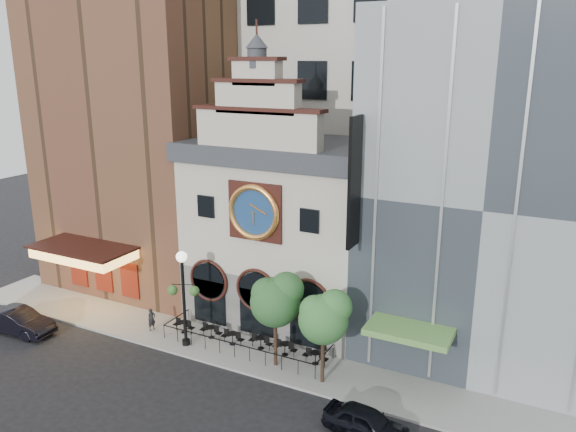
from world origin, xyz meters
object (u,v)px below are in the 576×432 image
(bistro_4, at_px, (285,348))
(pedestrian, at_px, (152,319))
(bistro_2, at_px, (232,338))
(lamppost, at_px, (183,288))
(car_left, at_px, (19,321))
(bistro_3, at_px, (261,342))
(tree_left, at_px, (276,298))
(bistro_5, at_px, (315,357))
(car_right, at_px, (366,422))
(bistro_1, at_px, (211,331))
(bistro_0, at_px, (184,326))
(tree_right, at_px, (324,316))

(bistro_4, bearing_deg, pedestrian, -173.14)
(bistro_2, bearing_deg, lamppost, -152.51)
(bistro_2, distance_m, car_left, 14.34)
(bistro_2, xyz_separation_m, bistro_3, (1.84, 0.33, 0.00))
(car_left, bearing_deg, tree_left, -80.88)
(bistro_5, xyz_separation_m, tree_left, (-1.99, -1.09, 3.74))
(bistro_4, bearing_deg, lamppost, -164.60)
(bistro_4, distance_m, pedestrian, 9.36)
(bistro_4, relative_size, car_right, 0.37)
(bistro_1, bearing_deg, car_left, -157.35)
(bistro_0, xyz_separation_m, pedestrian, (-2.07, -0.69, 0.30))
(car_left, relative_size, tree_left, 0.87)
(pedestrian, bearing_deg, lamppost, -81.05)
(bistro_2, bearing_deg, bistro_5, 2.09)
(bistro_3, relative_size, lamppost, 0.26)
(bistro_0, height_order, tree_right, tree_right)
(car_left, height_order, lamppost, lamppost)
(bistro_0, bearing_deg, bistro_5, 1.84)
(car_right, bearing_deg, pedestrian, 82.25)
(bistro_0, height_order, lamppost, lamppost)
(bistro_4, relative_size, tree_left, 0.28)
(car_right, relative_size, lamppost, 0.69)
(pedestrian, xyz_separation_m, tree_right, (12.52, -0.51, 3.23))
(bistro_2, relative_size, lamppost, 0.26)
(bistro_0, height_order, bistro_2, same)
(lamppost, bearing_deg, bistro_3, -1.65)
(bistro_4, xyz_separation_m, car_right, (6.84, -4.79, 0.11))
(pedestrian, distance_m, tree_left, 9.99)
(car_right, bearing_deg, bistro_2, 71.82)
(bistro_3, xyz_separation_m, pedestrian, (-7.61, -1.11, 0.30))
(lamppost, xyz_separation_m, tree_left, (6.19, 0.46, 0.39))
(bistro_1, height_order, tree_right, tree_right)
(lamppost, bearing_deg, bistro_5, -11.65)
(bistro_0, distance_m, bistro_4, 7.23)
(car_left, distance_m, lamppost, 11.89)
(bistro_3, distance_m, bistro_4, 1.68)
(car_right, bearing_deg, bistro_5, 50.74)
(car_right, bearing_deg, tree_right, 53.81)
(bistro_4, bearing_deg, bistro_2, -174.54)
(bistro_0, xyz_separation_m, bistro_1, (2.01, 0.21, 0.00))
(bistro_5, xyz_separation_m, lamppost, (-8.18, -1.55, 3.35))
(car_right, height_order, tree_left, tree_left)
(car_left, bearing_deg, car_right, -92.94)
(bistro_3, relative_size, tree_left, 0.28)
(tree_left, relative_size, tree_right, 1.05)
(bistro_5, xyz_separation_m, car_left, (-19.10, -5.02, 0.21))
(bistro_0, relative_size, car_right, 0.37)
(bistro_1, xyz_separation_m, car_right, (12.05, -4.56, 0.11))
(bistro_2, height_order, tree_left, tree_left)
(bistro_0, bearing_deg, bistro_2, 1.47)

